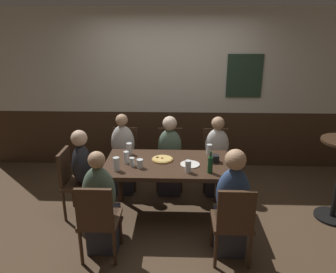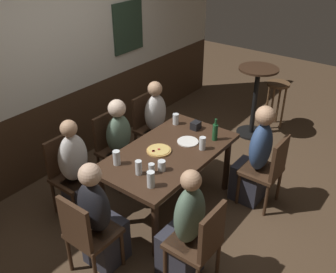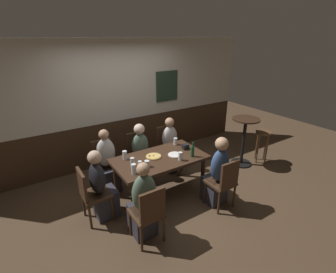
% 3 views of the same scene
% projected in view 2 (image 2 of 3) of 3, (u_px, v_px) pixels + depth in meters
% --- Properties ---
extents(ground_plane, '(12.00, 12.00, 0.00)m').
position_uv_depth(ground_plane, '(169.00, 205.00, 4.34)').
color(ground_plane, '#4C3826').
extents(wall_back, '(6.40, 0.13, 2.60)m').
position_uv_depth(wall_back, '(60.00, 67.00, 4.56)').
color(wall_back, '#3D2819').
rests_on(wall_back, ground_plane).
extents(dining_table, '(1.54, 0.86, 0.74)m').
position_uv_depth(dining_table, '(169.00, 158.00, 4.02)').
color(dining_table, '#382316').
rests_on(dining_table, ground_plane).
extents(chair_mid_far, '(0.40, 0.40, 0.88)m').
position_uv_depth(chair_mid_far, '(113.00, 145.00, 4.54)').
color(chair_mid_far, '#422B1C').
rests_on(chair_mid_far, ground_plane).
extents(chair_right_far, '(0.40, 0.40, 0.88)m').
position_uv_depth(chair_right_far, '(149.00, 124.00, 5.00)').
color(chair_right_far, '#422B1C').
rests_on(chair_right_far, ground_plane).
extents(chair_right_near, '(0.40, 0.40, 0.88)m').
position_uv_depth(chair_right_near, '(268.00, 168.00, 4.12)').
color(chair_right_near, '#422B1C').
rests_on(chair_right_near, ground_plane).
extents(chair_head_west, '(0.40, 0.40, 0.88)m').
position_uv_depth(chair_head_west, '(86.00, 232.00, 3.28)').
color(chair_head_west, '#422B1C').
rests_on(chair_head_west, ground_plane).
extents(chair_left_near, '(0.40, 0.40, 0.88)m').
position_uv_depth(chair_left_near, '(200.00, 241.00, 3.19)').
color(chair_left_near, '#422B1C').
rests_on(chair_left_near, ground_plane).
extents(chair_left_far, '(0.40, 0.40, 0.88)m').
position_uv_depth(chair_left_far, '(68.00, 171.00, 4.07)').
color(chair_left_far, '#422B1C').
rests_on(chair_left_far, ground_plane).
extents(person_mid_far, '(0.34, 0.37, 1.12)m').
position_uv_depth(person_mid_far, '(123.00, 151.00, 4.46)').
color(person_mid_far, '#2D2D38').
rests_on(person_mid_far, ground_plane).
extents(person_right_far, '(0.34, 0.37, 1.12)m').
position_uv_depth(person_right_far, '(159.00, 129.00, 4.93)').
color(person_right_far, '#2D2D38').
rests_on(person_right_far, ground_plane).
extents(person_right_near, '(0.34, 0.37, 1.21)m').
position_uv_depth(person_right_near, '(255.00, 162.00, 4.19)').
color(person_right_near, '#2D2D38').
rests_on(person_right_near, ground_plane).
extents(person_head_west, '(0.37, 0.34, 1.14)m').
position_uv_depth(person_head_west, '(100.00, 223.00, 3.40)').
color(person_head_west, '#2D2D38').
rests_on(person_head_west, ground_plane).
extents(person_left_near, '(0.34, 0.37, 1.17)m').
position_uv_depth(person_left_near, '(185.00, 234.00, 3.27)').
color(person_left_near, '#2D2D38').
rests_on(person_left_near, ground_plane).
extents(person_left_far, '(0.34, 0.37, 1.15)m').
position_uv_depth(person_left_far, '(79.00, 178.00, 3.99)').
color(person_left_far, '#2D2D38').
rests_on(person_left_far, ground_plane).
extents(pizza, '(0.26, 0.26, 0.03)m').
position_uv_depth(pizza, '(159.00, 150.00, 3.96)').
color(pizza, tan).
rests_on(pizza, dining_table).
extents(tumbler_water, '(0.07, 0.07, 0.13)m').
position_uv_depth(tumbler_water, '(176.00, 120.00, 4.46)').
color(tumbler_water, silver).
rests_on(tumbler_water, dining_table).
extents(pint_glass_stout, '(0.07, 0.07, 0.14)m').
position_uv_depth(pint_glass_stout, '(202.00, 144.00, 3.97)').
color(pint_glass_stout, silver).
rests_on(pint_glass_stout, dining_table).
extents(pint_glass_pale, '(0.06, 0.06, 0.11)m').
position_uv_depth(pint_glass_pale, '(152.00, 169.00, 3.60)').
color(pint_glass_pale, silver).
rests_on(pint_glass_pale, dining_table).
extents(beer_glass_half, '(0.07, 0.07, 0.15)m').
position_uv_depth(beer_glass_half, '(139.00, 168.00, 3.58)').
color(beer_glass_half, silver).
rests_on(beer_glass_half, dining_table).
extents(beer_glass_tall, '(0.08, 0.08, 0.10)m').
position_uv_depth(beer_glass_tall, '(162.00, 166.00, 3.64)').
color(beer_glass_tall, silver).
rests_on(beer_glass_tall, dining_table).
extents(tumbler_short, '(0.07, 0.07, 0.16)m').
position_uv_depth(tumbler_short, '(151.00, 180.00, 3.41)').
color(tumbler_short, silver).
rests_on(tumbler_short, dining_table).
extents(highball_clear, '(0.07, 0.07, 0.15)m').
position_uv_depth(highball_clear, '(117.00, 158.00, 3.72)').
color(highball_clear, silver).
rests_on(highball_clear, dining_table).
extents(beer_bottle_green, '(0.06, 0.06, 0.26)m').
position_uv_depth(beer_bottle_green, '(215.00, 132.00, 4.12)').
color(beer_bottle_green, '#194723').
rests_on(beer_bottle_green, dining_table).
extents(plate_white_large, '(0.23, 0.23, 0.01)m').
position_uv_depth(plate_white_large, '(188.00, 142.00, 4.12)').
color(plate_white_large, white).
rests_on(plate_white_large, dining_table).
extents(condiment_caddy, '(0.11, 0.09, 0.09)m').
position_uv_depth(condiment_caddy, '(196.00, 125.00, 4.36)').
color(condiment_caddy, black).
rests_on(condiment_caddy, dining_table).
extents(side_bar_table, '(0.56, 0.56, 1.05)m').
position_uv_depth(side_bar_table, '(255.00, 96.00, 5.49)').
color(side_bar_table, black).
rests_on(side_bar_table, ground_plane).
extents(bar_stool, '(0.34, 0.34, 0.72)m').
position_uv_depth(bar_stool, '(277.00, 92.00, 5.75)').
color(bar_stool, brown).
rests_on(bar_stool, ground_plane).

